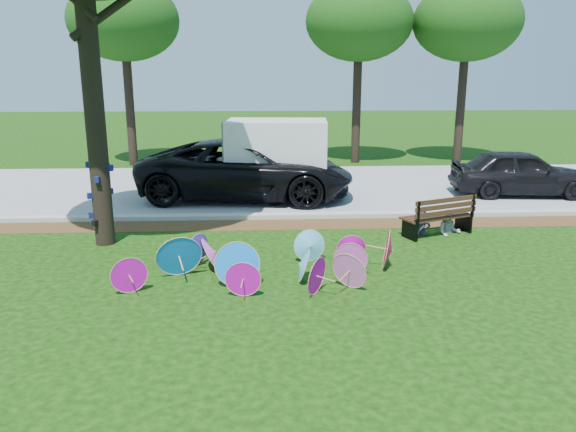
# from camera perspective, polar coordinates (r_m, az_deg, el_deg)

# --- Properties ---
(ground) EXTENTS (90.00, 90.00, 0.00)m
(ground) POSITION_cam_1_polar(r_m,az_deg,el_deg) (10.34, -2.25, -7.70)
(ground) COLOR black
(ground) RESTS_ON ground
(mulch_strip) EXTENTS (90.00, 1.00, 0.01)m
(mulch_strip) POSITION_cam_1_polar(r_m,az_deg,el_deg) (14.60, -2.44, -0.92)
(mulch_strip) COLOR #472D16
(mulch_strip) RESTS_ON ground
(curb) EXTENTS (90.00, 0.30, 0.12)m
(curb) POSITION_cam_1_polar(r_m,az_deg,el_deg) (15.26, -2.46, -0.01)
(curb) COLOR #B7B5AD
(curb) RESTS_ON ground
(street) EXTENTS (90.00, 8.00, 0.01)m
(street) POSITION_cam_1_polar(r_m,az_deg,el_deg) (19.32, -2.55, 2.97)
(street) COLOR gray
(street) RESTS_ON ground
(parasol_pile) EXTENTS (5.52, 2.28, 0.91)m
(parasol_pile) POSITION_cam_1_polar(r_m,az_deg,el_deg) (10.89, -1.96, -4.41)
(parasol_pile) COLOR #0976EA
(parasol_pile) RESTS_ON ground
(black_van) EXTENTS (6.85, 3.67, 1.83)m
(black_van) POSITION_cam_1_polar(r_m,az_deg,el_deg) (17.50, -4.25, 4.74)
(black_van) COLOR black
(black_van) RESTS_ON ground
(dark_pickup) EXTENTS (4.47, 2.14, 1.47)m
(dark_pickup) POSITION_cam_1_polar(r_m,az_deg,el_deg) (19.39, 22.58, 4.09)
(dark_pickup) COLOR black
(dark_pickup) RESTS_ON ground
(cargo_trailer) EXTENTS (3.18, 2.16, 2.72)m
(cargo_trailer) POSITION_cam_1_polar(r_m,az_deg,el_deg) (17.45, -1.13, 6.24)
(cargo_trailer) COLOR white
(cargo_trailer) RESTS_ON ground
(park_bench) EXTENTS (1.98, 1.36, 0.97)m
(park_bench) POSITION_cam_1_polar(r_m,az_deg,el_deg) (14.15, 14.86, 0.08)
(park_bench) COLOR black
(park_bench) RESTS_ON ground
(person_left) EXTENTS (0.55, 0.47, 1.26)m
(person_left) POSITION_cam_1_polar(r_m,az_deg,el_deg) (14.06, 13.48, 0.69)
(person_left) COLOR #3A3C50
(person_left) RESTS_ON ground
(person_right) EXTENTS (0.63, 0.53, 1.16)m
(person_right) POSITION_cam_1_polar(r_m,az_deg,el_deg) (14.28, 16.17, 0.52)
(person_right) COLOR silver
(person_right) RESTS_ON ground
(bg_trees) EXTENTS (18.25, 4.65, 7.40)m
(bg_trees) POSITION_cam_1_polar(r_m,az_deg,el_deg) (24.01, 3.12, 19.09)
(bg_trees) COLOR black
(bg_trees) RESTS_ON ground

